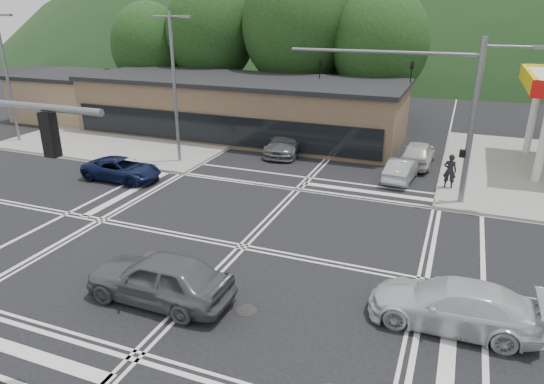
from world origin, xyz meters
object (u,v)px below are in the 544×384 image
at_px(car_queue_a, 402,169).
at_px(car_northbound, 287,142).
at_px(car_grey_center, 159,278).
at_px(car_silver_east, 453,305).
at_px(car_queue_b, 418,153).
at_px(car_blue_west, 122,169).
at_px(pedestrian, 450,171).

distance_m(car_queue_a, car_northbound, 8.38).
relative_size(car_grey_center, car_silver_east, 0.99).
bearing_deg(car_silver_east, car_queue_b, -170.67).
height_order(car_blue_west, car_queue_a, car_queue_a).
bearing_deg(car_silver_east, car_grey_center, -76.87).
bearing_deg(pedestrian, car_silver_east, 94.67).
bearing_deg(car_silver_east, car_queue_a, -166.23).
xyz_separation_m(car_queue_a, car_northbound, (-7.91, 2.79, 0.12)).
bearing_deg(car_grey_center, car_silver_east, 103.51).
distance_m(car_grey_center, pedestrian, 16.82).
bearing_deg(car_grey_center, car_queue_b, 161.22).
bearing_deg(car_northbound, car_blue_west, -132.81).
height_order(car_silver_east, pedestrian, pedestrian).
distance_m(car_silver_east, car_queue_b, 16.59).
distance_m(car_blue_west, car_grey_center, 13.01).
xyz_separation_m(car_silver_east, car_queue_b, (-2.70, 16.37, 0.03)).
bearing_deg(car_queue_a, car_blue_west, 27.44).
height_order(car_blue_west, car_queue_b, car_queue_b).
height_order(car_queue_a, car_northbound, car_northbound).
height_order(car_grey_center, car_northbound, car_grey_center).
height_order(car_queue_b, pedestrian, pedestrian).
bearing_deg(car_silver_east, car_blue_west, -112.31).
bearing_deg(pedestrian, car_grey_center, 61.45).
relative_size(car_queue_a, car_northbound, 0.74).
distance_m(car_blue_west, car_queue_a, 15.85).
distance_m(car_blue_west, car_queue_b, 17.74).
bearing_deg(car_queue_b, pedestrian, 118.15).
bearing_deg(car_queue_a, car_northbound, -13.38).
height_order(car_blue_west, car_grey_center, car_grey_center).
bearing_deg(car_blue_west, car_silver_east, -111.80).
bearing_deg(car_queue_a, car_grey_center, 75.02).
height_order(car_blue_west, car_silver_east, car_silver_east).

